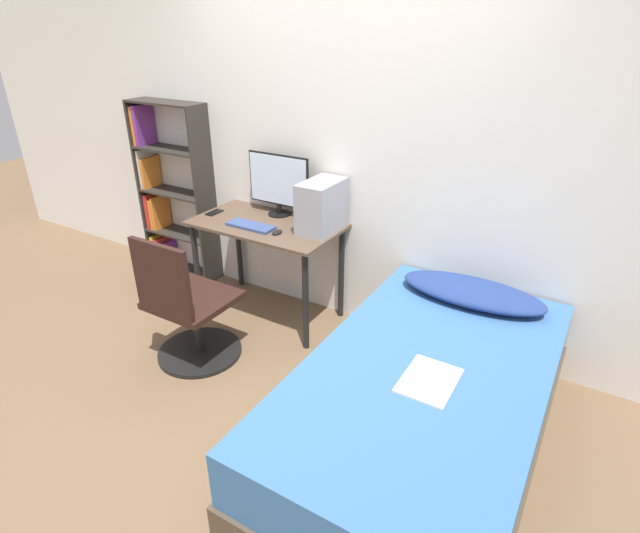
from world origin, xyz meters
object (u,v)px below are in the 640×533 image
(office_chair, at_px, (188,315))
(bed, at_px, (423,408))
(monitor, at_px, (278,183))
(keyboard, at_px, (251,226))
(bookshelf, at_px, (167,196))
(pc_tower, at_px, (322,206))

(office_chair, distance_m, bed, 1.60)
(monitor, distance_m, keyboard, 0.40)
(bookshelf, height_order, monitor, bookshelf)
(keyboard, height_order, pc_tower, pc_tower)
(office_chair, bearing_deg, keyboard, 85.43)
(bookshelf, height_order, pc_tower, bookshelf)
(bed, height_order, keyboard, keyboard)
(monitor, bearing_deg, bookshelf, -179.17)
(monitor, distance_m, pc_tower, 0.45)
(bed, relative_size, keyboard, 5.66)
(monitor, bearing_deg, pc_tower, -13.76)
(pc_tower, bearing_deg, office_chair, -121.02)
(keyboard, bearing_deg, bed, -20.87)
(bookshelf, xyz_separation_m, bed, (2.71, -0.89, -0.44))
(bed, xyz_separation_m, keyboard, (-1.55, 0.59, 0.50))
(office_chair, xyz_separation_m, pc_tower, (0.51, 0.85, 0.59))
(office_chair, bearing_deg, bookshelf, 139.73)
(office_chair, bearing_deg, pc_tower, 58.98)
(monitor, relative_size, keyboard, 1.44)
(keyboard, bearing_deg, monitor, 85.77)
(keyboard, bearing_deg, bookshelf, 165.30)
(bookshelf, xyz_separation_m, pc_tower, (1.61, -0.09, 0.23))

